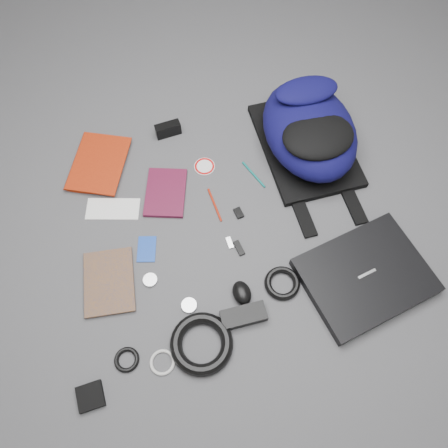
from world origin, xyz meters
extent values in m
plane|color=#4F4F51|center=(0.00, 0.00, 0.00)|extent=(4.00, 4.00, 0.00)
cube|color=black|center=(0.41, -0.29, 0.02)|extent=(0.46, 0.39, 0.04)
imported|color=maroon|center=(-0.50, 0.39, 0.01)|extent=(0.27, 0.31, 0.03)
imported|color=#B1690C|center=(-0.50, -0.12, 0.01)|extent=(0.18, 0.23, 0.02)
cube|color=white|center=(-0.38, 0.15, 0.00)|extent=(0.20, 0.13, 0.00)
cube|color=#420C21|center=(-0.18, 0.18, 0.01)|extent=(0.19, 0.23, 0.02)
cube|color=black|center=(-0.12, 0.44, 0.03)|extent=(0.10, 0.05, 0.05)
cylinder|color=white|center=(-0.02, 0.26, 0.00)|extent=(0.10, 0.10, 0.00)
cylinder|color=#0B6862|center=(0.15, 0.19, 0.00)|extent=(0.06, 0.13, 0.01)
cylinder|color=#A7200C|center=(-0.01, 0.09, 0.00)|extent=(0.03, 0.14, 0.01)
cube|color=#163EA6|center=(-0.28, -0.03, 0.00)|extent=(0.08, 0.11, 0.00)
cube|color=black|center=(0.03, -0.09, 0.01)|extent=(0.03, 0.06, 0.01)
cube|color=silver|center=(0.01, -0.07, 0.00)|extent=(0.02, 0.04, 0.01)
cube|color=black|center=(0.06, 0.04, 0.01)|extent=(0.03, 0.04, 0.01)
ellipsoid|color=black|center=(0.00, -0.26, 0.02)|extent=(0.07, 0.09, 0.04)
cylinder|color=#AAAAAC|center=(-0.28, -0.14, 0.01)|extent=(0.06, 0.06, 0.01)
cylinder|color=#B6B6B8|center=(-0.17, -0.26, 0.01)|extent=(0.06, 0.06, 0.01)
torus|color=black|center=(0.14, -0.25, 0.01)|extent=(0.13, 0.13, 0.02)
cube|color=black|center=(-0.01, -0.33, 0.02)|extent=(0.15, 0.07, 0.04)
torus|color=black|center=(-0.16, -0.39, 0.02)|extent=(0.25, 0.25, 0.04)
cube|color=black|center=(-0.51, -0.46, 0.01)|extent=(0.08, 0.08, 0.02)
torus|color=black|center=(-0.39, -0.38, 0.01)|extent=(0.08, 0.08, 0.01)
torus|color=beige|center=(-0.28, -0.41, 0.01)|extent=(0.10, 0.10, 0.01)
camera|label=1|loc=(-0.15, -0.66, 1.39)|focal=35.00mm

